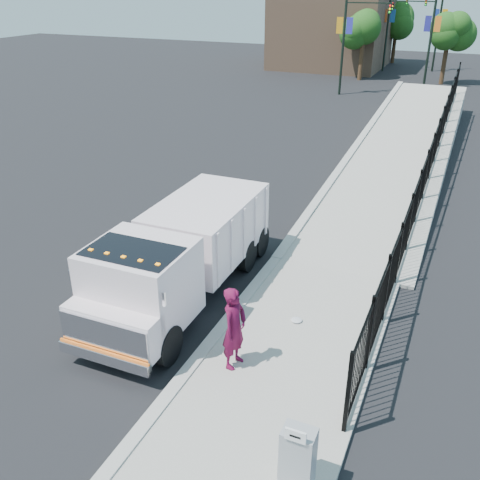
% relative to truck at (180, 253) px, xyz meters
% --- Properties ---
extents(ground, '(120.00, 120.00, 0.00)m').
position_rel_truck_xyz_m(ground, '(1.63, -1.02, -1.39)').
color(ground, black).
rests_on(ground, ground).
extents(sidewalk, '(3.55, 12.00, 0.12)m').
position_rel_truck_xyz_m(sidewalk, '(3.56, -3.02, -1.33)').
color(sidewalk, '#9E998E').
rests_on(sidewalk, ground).
extents(curb, '(0.30, 12.00, 0.16)m').
position_rel_truck_xyz_m(curb, '(1.63, -3.02, -1.31)').
color(curb, '#ADAAA3').
rests_on(curb, ground).
extents(ramp, '(3.95, 24.06, 3.19)m').
position_rel_truck_xyz_m(ramp, '(3.76, 14.98, -1.39)').
color(ramp, '#9E998E').
rests_on(ramp, ground).
extents(iron_fence, '(0.10, 28.00, 1.80)m').
position_rel_truck_xyz_m(iron_fence, '(5.18, 10.98, -0.49)').
color(iron_fence, black).
rests_on(iron_fence, ground).
extents(truck, '(2.43, 7.23, 2.47)m').
position_rel_truck_xyz_m(truck, '(0.00, 0.00, 0.00)').
color(truck, black).
rests_on(truck, ground).
extents(worker, '(0.54, 0.75, 1.93)m').
position_rel_truck_xyz_m(worker, '(2.48, -2.07, -0.30)').
color(worker, '#5D0C2E').
rests_on(worker, sidewalk).
extents(utility_cabinet, '(0.55, 0.40, 1.25)m').
position_rel_truck_xyz_m(utility_cabinet, '(4.73, -4.56, -0.65)').
color(utility_cabinet, gray).
rests_on(utility_cabinet, sidewalk).
extents(arrow_sign, '(0.35, 0.04, 0.22)m').
position_rel_truck_xyz_m(arrow_sign, '(4.73, -4.78, 0.09)').
color(arrow_sign, white).
rests_on(arrow_sign, utility_cabinet).
extents(debris, '(0.29, 0.29, 0.07)m').
position_rel_truck_xyz_m(debris, '(3.24, 0.05, -1.23)').
color(debris, silver).
rests_on(debris, sidewalk).
extents(light_pole_0, '(3.77, 0.22, 8.00)m').
position_rel_truck_xyz_m(light_pole_0, '(-2.75, 29.58, 2.97)').
color(light_pole_0, black).
rests_on(light_pole_0, ground).
extents(light_pole_1, '(3.78, 0.22, 8.00)m').
position_rel_truck_xyz_m(light_pole_1, '(2.21, 33.74, 2.97)').
color(light_pole_1, black).
rests_on(light_pole_1, ground).
extents(light_pole_2, '(3.77, 0.22, 8.00)m').
position_rel_truck_xyz_m(light_pole_2, '(-1.75, 42.05, 2.97)').
color(light_pole_2, black).
rests_on(light_pole_2, ground).
extents(light_pole_3, '(3.78, 0.22, 8.00)m').
position_rel_truck_xyz_m(light_pole_3, '(1.88, 43.85, 2.97)').
color(light_pole_3, black).
rests_on(light_pole_3, ground).
extents(tree_0, '(2.82, 2.82, 5.41)m').
position_rel_truck_xyz_m(tree_0, '(-3.01, 36.42, 2.57)').
color(tree_0, '#382314').
rests_on(tree_0, ground).
extents(tree_1, '(2.37, 2.37, 5.18)m').
position_rel_truck_xyz_m(tree_1, '(3.55, 37.14, 2.54)').
color(tree_1, '#382314').
rests_on(tree_1, ground).
extents(tree_2, '(3.25, 3.25, 5.63)m').
position_rel_truck_xyz_m(tree_2, '(-2.12, 47.94, 2.58)').
color(tree_2, '#382314').
rests_on(tree_2, ground).
extents(building, '(10.00, 10.00, 8.00)m').
position_rel_truck_xyz_m(building, '(-7.37, 42.98, 2.61)').
color(building, '#8C664C').
rests_on(building, ground).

